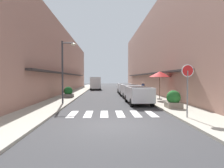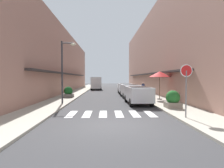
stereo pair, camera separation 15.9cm
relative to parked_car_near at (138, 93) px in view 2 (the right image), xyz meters
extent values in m
plane|color=#38383A|center=(-2.35, 12.14, -0.92)|extent=(105.00, 105.00, 0.00)
cube|color=#ADA899|center=(-7.04, 12.14, -0.86)|extent=(2.60, 66.82, 0.12)
cube|color=#ADA899|center=(2.35, 12.14, -0.86)|extent=(2.60, 66.82, 0.12)
cube|color=#A87A6B|center=(-10.84, 13.53, 3.66)|extent=(5.00, 44.95, 9.15)
cube|color=#332D2D|center=(-8.09, 13.53, 1.88)|extent=(0.50, 31.47, 0.16)
cube|color=#A87A6B|center=(6.15, 13.53, 4.94)|extent=(5.00, 44.95, 11.73)
cube|color=#332D2D|center=(3.40, 13.53, 1.88)|extent=(0.50, 31.47, 0.16)
cube|color=silver|center=(-4.72, -4.21, -0.92)|extent=(0.45, 2.20, 0.01)
cube|color=silver|center=(-3.77, -4.21, -0.92)|extent=(0.45, 2.20, 0.01)
cube|color=silver|center=(-2.82, -4.21, -0.92)|extent=(0.45, 2.20, 0.01)
cube|color=silver|center=(-1.87, -4.21, -0.92)|extent=(0.45, 2.20, 0.01)
cube|color=silver|center=(-0.92, -4.21, -0.92)|extent=(0.45, 2.20, 0.01)
cube|color=silver|center=(0.03, -4.21, -0.92)|extent=(0.45, 2.20, 0.01)
cube|color=silver|center=(0.00, 0.04, -0.04)|extent=(1.87, 4.27, 1.13)
cube|color=black|center=(0.00, -0.17, 0.27)|extent=(1.53, 2.41, 0.56)
cylinder|color=black|center=(-0.83, 1.41, -0.60)|extent=(0.24, 0.65, 0.64)
cylinder|color=black|center=(0.76, 1.45, -0.60)|extent=(0.24, 0.65, 0.64)
cylinder|color=black|center=(-0.76, -1.38, -0.60)|extent=(0.24, 0.65, 0.64)
cylinder|color=black|center=(0.83, -1.33, -0.60)|extent=(0.24, 0.65, 0.64)
cube|color=silver|center=(0.00, 5.62, -0.04)|extent=(1.85, 4.46, 1.13)
cube|color=black|center=(0.00, 5.40, 0.27)|extent=(1.53, 2.51, 0.56)
cylinder|color=black|center=(-0.83, 7.06, -0.60)|extent=(0.23, 0.64, 0.64)
cylinder|color=black|center=(0.76, 7.10, -0.60)|extent=(0.23, 0.64, 0.64)
cylinder|color=black|center=(-0.76, 4.14, -0.60)|extent=(0.23, 0.64, 0.64)
cylinder|color=black|center=(0.83, 4.18, -0.60)|extent=(0.23, 0.64, 0.64)
cube|color=silver|center=(0.00, 11.19, -0.04)|extent=(1.84, 4.12, 1.13)
cube|color=black|center=(0.00, 10.99, 0.27)|extent=(1.52, 2.32, 0.56)
cylinder|color=black|center=(-0.77, 12.56, -0.60)|extent=(0.23, 0.64, 0.64)
cylinder|color=black|center=(0.82, 12.52, -0.60)|extent=(0.23, 0.64, 0.64)
cylinder|color=black|center=(-0.82, 9.86, -0.60)|extent=(0.23, 0.64, 0.64)
cylinder|color=black|center=(0.77, 9.83, -0.60)|extent=(0.23, 0.64, 0.64)
cube|color=silver|center=(-4.54, 21.07, 0.41)|extent=(2.16, 5.47, 2.03)
cube|color=black|center=(-4.54, 20.80, 1.17)|extent=(1.76, 3.09, 0.56)
cylinder|color=black|center=(-5.51, 22.81, -0.60)|extent=(0.25, 0.65, 0.64)
cylinder|color=black|center=(-3.72, 22.88, -0.60)|extent=(0.25, 0.65, 0.64)
cylinder|color=black|center=(-5.37, 19.25, -0.60)|extent=(0.25, 0.65, 0.64)
cylinder|color=black|center=(-3.58, 19.32, -0.60)|extent=(0.25, 0.65, 0.64)
cylinder|color=slate|center=(1.51, -5.92, 0.42)|extent=(0.07, 0.07, 2.44)
cylinder|color=red|center=(1.51, -5.92, 1.64)|extent=(0.64, 0.03, 0.64)
torus|color=white|center=(1.51, -5.92, 1.64)|extent=(0.65, 0.05, 0.65)
cylinder|color=#38383D|center=(-6.20, -0.13, 1.72)|extent=(0.14, 0.14, 5.04)
cylinder|color=#38383D|center=(-5.75, -0.13, 4.09)|extent=(0.90, 0.10, 0.10)
ellipsoid|color=beige|center=(-5.30, -0.13, 3.99)|extent=(0.44, 0.28, 0.20)
cylinder|color=#262626|center=(2.55, 2.55, -0.77)|extent=(0.48, 0.48, 0.06)
cylinder|color=#4C3823|center=(2.55, 2.55, 0.42)|extent=(0.06, 0.06, 2.44)
cone|color=red|center=(2.55, 2.55, 1.64)|extent=(2.14, 2.14, 0.55)
cube|color=gray|center=(1.97, -2.71, -0.61)|extent=(1.00, 1.00, 0.39)
sphere|color=#236628|center=(1.97, -2.71, -0.08)|extent=(0.96, 0.96, 0.96)
cube|color=slate|center=(-6.67, 4.68, -0.61)|extent=(1.05, 1.05, 0.38)
sphere|color=#195623|center=(-6.67, 4.68, -0.10)|extent=(0.92, 0.92, 0.92)
cube|color=#4C4C4C|center=(1.85, 9.18, -0.60)|extent=(0.81, 0.81, 0.40)
sphere|color=#195623|center=(1.85, 9.18, -0.14)|extent=(0.74, 0.74, 0.74)
cylinder|color=#282B33|center=(1.59, 5.78, -0.41)|extent=(0.26, 0.26, 0.78)
cylinder|color=navy|center=(1.59, 5.78, 0.29)|extent=(0.34, 0.34, 0.62)
sphere|color=tan|center=(1.59, 5.78, 0.70)|extent=(0.21, 0.21, 0.21)
camera|label=1|loc=(-2.81, -15.58, 1.24)|focal=30.35mm
camera|label=2|loc=(-2.65, -15.59, 1.24)|focal=30.35mm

